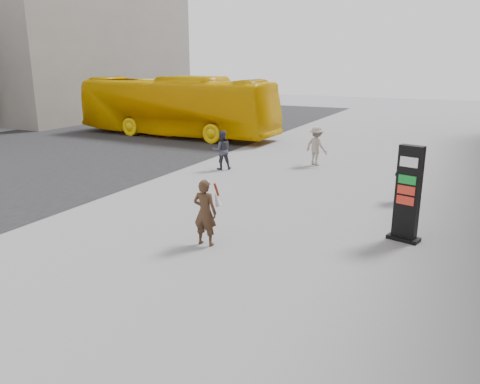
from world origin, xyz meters
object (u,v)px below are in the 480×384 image
at_px(info_pylon, 408,194).
at_px(pedestrian_b, 316,146).
at_px(pedestrian_c, 405,177).
at_px(woman, 205,212).
at_px(bus, 176,106).
at_px(pedestrian_a, 222,150).

xyz_separation_m(info_pylon, pedestrian_b, (-4.60, 7.42, -0.36)).
bearing_deg(pedestrian_b, info_pylon, 144.98).
bearing_deg(pedestrian_c, info_pylon, 144.79).
distance_m(woman, bus, 17.45).
distance_m(woman, pedestrian_b, 9.86).
height_order(pedestrian_b, pedestrian_c, pedestrian_b).
bearing_deg(pedestrian_b, woman, 115.21).
xyz_separation_m(bus, pedestrian_c, (14.02, -8.20, -0.95)).
relative_size(pedestrian_a, pedestrian_c, 1.02).
bearing_deg(pedestrian_b, bus, 0.09).
distance_m(bus, pedestrian_a, 9.51).
bearing_deg(bus, woman, -141.78).
bearing_deg(pedestrian_b, pedestrian_c, 159.20).
relative_size(info_pylon, woman, 1.46).
xyz_separation_m(woman, pedestrian_b, (-0.35, 9.85, -0.01)).
bearing_deg(info_pylon, pedestrian_a, 162.04).
distance_m(info_pylon, pedestrian_a, 9.28).
bearing_deg(pedestrian_c, bus, 16.33).
distance_m(woman, pedestrian_c, 6.98).
bearing_deg(info_pylon, pedestrian_c, 112.62).
relative_size(woman, pedestrian_a, 1.02).
relative_size(woman, pedestrian_c, 1.04).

